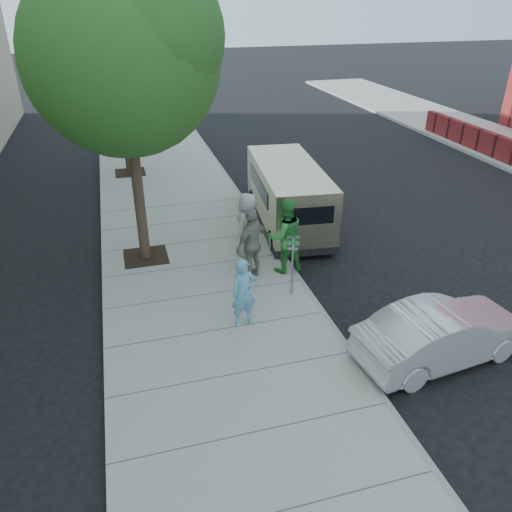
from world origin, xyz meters
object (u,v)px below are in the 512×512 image
Objects in this scene: person_green_shirt at (285,236)px; person_gray_shirt at (248,225)px; sedan at (443,333)px; person_officer at (244,293)px; tree_near at (124,50)px; person_striped_polo at (252,244)px; parking_meter at (293,254)px; van at (288,194)px; tree_far at (116,48)px.

person_green_shirt reaches higher than person_gray_shirt.
person_officer reaches higher than sedan.
person_striped_polo is at bearing -35.88° from tree_near.
van is (1.32, 4.21, -0.20)m from parking_meter.
tree_near is at bearing -29.12° from person_green_shirt.
person_gray_shirt reaches higher than person_officer.
tree_near reaches higher than parking_meter.
person_gray_shirt reaches higher than sedan.
tree_far is 8.70m from van.
person_officer is (-1.43, -0.87, -0.32)m from parking_meter.
tree_far reaches higher than sedan.
tree_far is 3.59× the size of person_gray_shirt.
person_striped_polo is at bearing 38.23° from person_gray_shirt.
sedan is 1.88× the size of person_green_shirt.
tree_near reaches higher than tree_far.
person_officer is at bearing 31.54° from person_gray_shirt.
parking_meter is at bearing -101.35° from van.
person_green_shirt is 1.34m from person_gray_shirt.
person_striped_polo is (2.55, -1.84, -4.46)m from tree_near.
van is (4.56, -6.34, -3.82)m from tree_far.
person_striped_polo is at bearing 2.50° from person_green_shirt.
person_green_shirt is at bearing 79.23° from person_gray_shirt.
tree_near reaches higher than sedan.
parking_meter is 1.31m from person_striped_polo.
tree_far is at bearing 14.74° from sedan.
person_green_shirt reaches higher than parking_meter.
person_striped_polo is (0.73, 1.97, 0.14)m from person_officer.
tree_near is 2.01× the size of sedan.
tree_far is at bearing -105.72° from person_striped_polo.
tree_near is at bearing 106.33° from person_officer.
person_striped_polo is at bearing -74.89° from tree_far.
person_officer is 2.10m from person_striped_polo.
person_gray_shirt is at bearing -12.79° from tree_near.
tree_far is at bearing 131.87° from van.
person_green_shirt is at bearing -103.99° from van.
van is at bearing 93.55° from parking_meter.
tree_far is 4.22× the size of parking_meter.
person_striped_polo is at bearing 60.42° from person_officer.
person_gray_shirt is (0.94, 3.19, 0.11)m from person_officer.
tree_near is 4.89× the size of parking_meter.
tree_far reaches higher than parking_meter.
person_officer is 0.85× the size of person_striped_polo.
person_gray_shirt is (-0.69, 1.15, -0.09)m from person_green_shirt.
tree_near is at bearing 158.76° from parking_meter.
tree_far reaches higher than van.
tree_far is at bearing -113.41° from person_gray_shirt.
person_striped_polo is (-0.69, 1.10, -0.18)m from parking_meter.
tree_near reaches higher than person_green_shirt.
tree_far is 3.25× the size of person_green_shirt.
parking_meter is at bearing -42.25° from tree_near.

